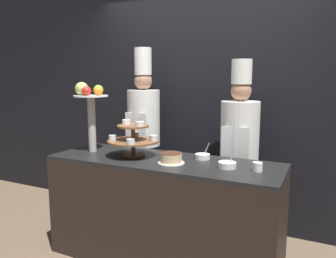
% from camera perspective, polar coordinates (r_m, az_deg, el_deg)
% --- Properties ---
extents(wall_back, '(10.00, 0.06, 2.80)m').
position_cam_1_polar(wall_back, '(3.61, 6.07, 5.55)').
color(wall_back, black).
rests_on(wall_back, ground_plane).
extents(buffet_counter, '(2.00, 0.67, 0.92)m').
position_cam_1_polar(buffet_counter, '(2.95, -0.88, -14.01)').
color(buffet_counter, black).
rests_on(buffet_counter, ground_plane).
extents(tiered_stand, '(0.46, 0.46, 0.32)m').
position_cam_1_polar(tiered_stand, '(2.91, -6.09, -1.60)').
color(tiered_stand, brown).
rests_on(tiered_stand, buffet_counter).
extents(fruit_pedestal, '(0.32, 0.32, 0.65)m').
position_cam_1_polar(fruit_pedestal, '(3.13, -13.46, 4.64)').
color(fruit_pedestal, '#B2ADA8').
rests_on(fruit_pedestal, buffet_counter).
extents(cake_round, '(0.22, 0.22, 0.09)m').
position_cam_1_polar(cake_round, '(2.67, 0.55, -5.12)').
color(cake_round, white).
rests_on(cake_round, buffet_counter).
extents(cup_white, '(0.07, 0.07, 0.07)m').
position_cam_1_polar(cup_white, '(2.53, 15.33, -6.38)').
color(cup_white, white).
rests_on(cup_white, buffet_counter).
extents(serving_bowl_near, '(0.14, 0.14, 0.15)m').
position_cam_1_polar(serving_bowl_near, '(2.58, 10.28, -6.16)').
color(serving_bowl_near, white).
rests_on(serving_bowl_near, buffet_counter).
extents(serving_bowl_far, '(0.13, 0.13, 0.15)m').
position_cam_1_polar(serving_bowl_far, '(2.83, 6.03, -4.77)').
color(serving_bowl_far, white).
rests_on(serving_bowl_far, buffet_counter).
extents(chef_left, '(0.35, 0.35, 1.92)m').
position_cam_1_polar(chef_left, '(3.55, -4.26, -0.21)').
color(chef_left, '#38332D').
rests_on(chef_left, ground_plane).
extents(chef_center_left, '(0.36, 0.36, 1.77)m').
position_cam_1_polar(chef_center_left, '(3.18, 12.30, -2.78)').
color(chef_center_left, '#38332D').
rests_on(chef_center_left, ground_plane).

